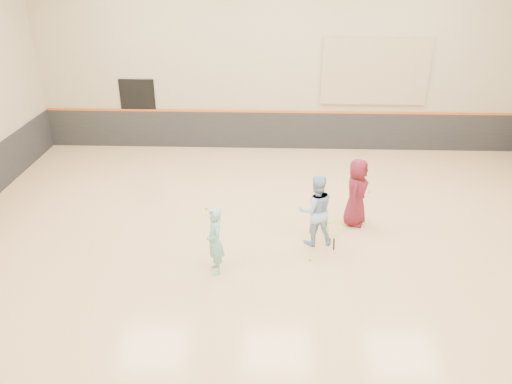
{
  "coord_description": "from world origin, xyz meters",
  "views": [
    {
      "loc": [
        -0.22,
        -9.17,
        5.88
      ],
      "look_at": [
        -0.58,
        0.4,
        1.15
      ],
      "focal_mm": 35.0,
      "sensor_mm": 36.0,
      "label": 1
    }
  ],
  "objects_px": {
    "instructor": "(316,210)",
    "young_man": "(357,192)",
    "girl": "(215,241)",
    "spare_racket": "(314,200)"
  },
  "relations": [
    {
      "from": "young_man",
      "to": "instructor",
      "type": "bearing_deg",
      "value": 151.51
    },
    {
      "from": "instructor",
      "to": "spare_racket",
      "type": "distance_m",
      "value": 2.08
    },
    {
      "from": "instructor",
      "to": "girl",
      "type": "bearing_deg",
      "value": 18.22
    },
    {
      "from": "instructor",
      "to": "young_man",
      "type": "distance_m",
      "value": 1.35
    },
    {
      "from": "young_man",
      "to": "spare_racket",
      "type": "xyz_separation_m",
      "value": [
        -0.88,
        1.03,
        -0.75
      ]
    },
    {
      "from": "girl",
      "to": "spare_racket",
      "type": "xyz_separation_m",
      "value": [
        2.17,
        3.09,
        -0.66
      ]
    },
    {
      "from": "girl",
      "to": "instructor",
      "type": "distance_m",
      "value": 2.35
    },
    {
      "from": "girl",
      "to": "spare_racket",
      "type": "bearing_deg",
      "value": 125.88
    },
    {
      "from": "instructor",
      "to": "young_man",
      "type": "bearing_deg",
      "value": -149.42
    },
    {
      "from": "instructor",
      "to": "young_man",
      "type": "xyz_separation_m",
      "value": [
        1.0,
        0.9,
        0.0
      ]
    }
  ]
}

